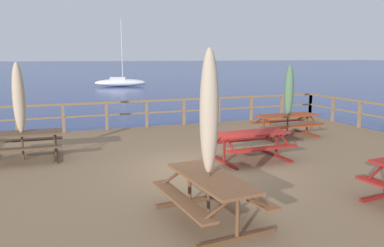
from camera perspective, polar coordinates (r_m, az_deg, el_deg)
ground_plane at (r=9.79m, az=1.95°, el=-11.03°), size 600.00×600.00×0.00m
wooden_deck at (r=9.66m, az=1.96°, el=-8.96°), size 15.95×12.43×0.75m
railing_waterside_far at (r=15.06m, az=-6.87°, el=2.21°), size 15.75×0.10×1.09m
picnic_table_mid_left at (r=11.18m, az=-24.14°, el=-2.26°), size 2.07×1.48×0.78m
picnic_table_mid_right at (r=6.57m, az=2.86°, el=-9.62°), size 1.58×2.18×0.78m
picnic_table_mid_centre at (r=13.70m, az=13.98°, el=0.48°), size 2.23×1.46×0.78m
picnic_table_front_right at (r=10.35m, az=8.93°, el=-2.41°), size 2.08×1.49×0.78m
patio_umbrella_tall_front at (r=11.06m, az=-24.61°, el=3.46°), size 0.32×0.32×2.64m
patio_umbrella_tall_back_right at (r=6.27m, az=2.59°, el=1.65°), size 0.32×0.32×2.92m
patio_umbrella_short_back at (r=13.61m, az=14.38°, el=4.74°), size 0.32×0.32×2.50m
sailboat_distant at (r=46.08m, az=-10.75°, el=6.13°), size 6.22×2.88×7.72m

